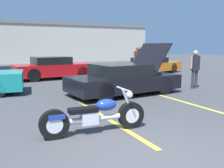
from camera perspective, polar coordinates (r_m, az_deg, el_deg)
name	(u,v)px	position (r m, az deg, el deg)	size (l,w,h in m)	color
ground_plane	(149,163)	(4.28, 8.36, -17.37)	(80.00, 80.00, 0.00)	#474749
parking_stripe_middle	(107,118)	(6.57, -1.22, -7.79)	(0.12, 4.51, 0.01)	yellow
parking_stripe_back	(196,105)	(8.35, 18.68, -4.67)	(0.12, 4.51, 0.01)	yellow
far_building	(10,41)	(29.33, -22.25, 9.04)	(32.00, 4.20, 4.40)	beige
motorcycle	(95,116)	(5.42, -4.00, -7.35)	(2.36, 0.70, 0.94)	black
show_car_hood_open	(124,79)	(9.69, 2.75, 1.10)	(4.44, 2.28, 1.98)	black
parked_car_mid_row	(54,68)	(14.64, -13.14, 3.57)	(4.54, 2.11, 1.25)	red
parked_car_right_row	(151,65)	(17.17, 8.91, 4.21)	(4.95, 2.88, 1.09)	orange
spectator_near_motorcycle	(138,61)	(13.08, 5.99, 5.35)	(0.52, 0.24, 1.84)	brown
spectator_by_show_car	(195,66)	(11.48, 18.47, 3.91)	(0.52, 0.22, 1.67)	#333338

